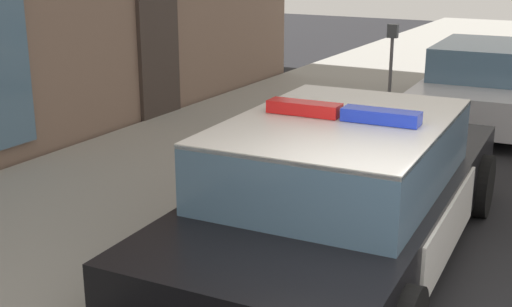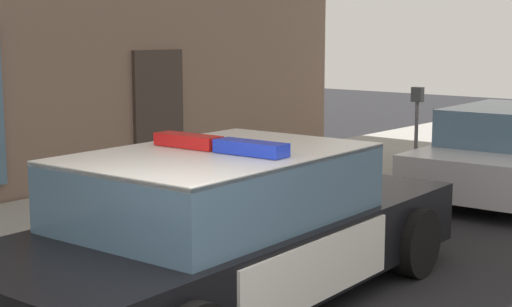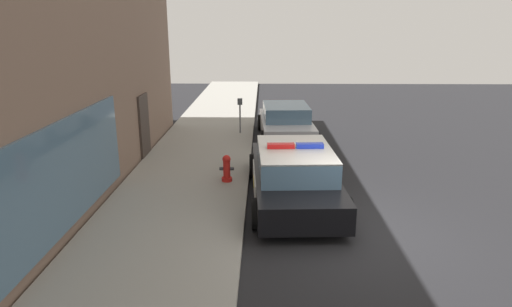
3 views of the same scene
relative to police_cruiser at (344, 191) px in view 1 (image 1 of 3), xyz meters
name	(u,v)px [view 1 (image 1 of 3)]	position (x,y,z in m)	size (l,w,h in m)	color
police_cruiser	(344,191)	(0.00, 0.00, 0.00)	(5.04, 2.31, 1.49)	black
fire_hydrant	(232,156)	(0.93, 1.73, -0.18)	(0.34, 0.39, 0.73)	red
car_down_street	(488,83)	(6.17, -0.09, -0.05)	(4.29, 2.18, 1.29)	#B7B7BC
parking_meter	(392,47)	(6.40, 1.65, 0.40)	(0.12, 0.18, 1.34)	slate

